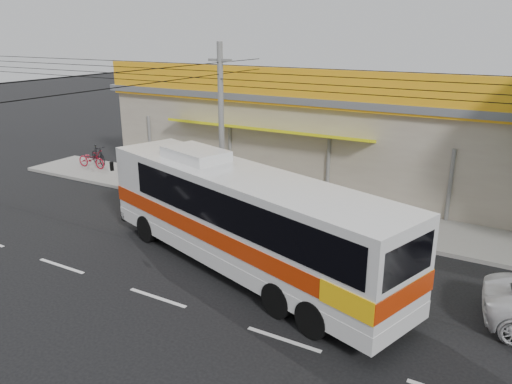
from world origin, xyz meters
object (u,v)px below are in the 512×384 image
coach_bus (246,216)px  motorbike_red (91,159)px  motorbike_dark (98,155)px  utility_pole (220,74)px

coach_bus → motorbike_red: (-13.35, 6.03, -1.26)m
motorbike_red → motorbike_dark: 0.71m
motorbike_red → utility_pole: size_ratio=0.05×
motorbike_dark → utility_pole: 11.45m
motorbike_red → utility_pole: 11.16m
coach_bus → motorbike_dark: bearing=171.7°
motorbike_dark → utility_pole: size_ratio=0.05×
coach_bus → utility_pole: 6.58m
coach_bus → motorbike_dark: coach_bus is taller
motorbike_red → motorbike_dark: motorbike_dark is taller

